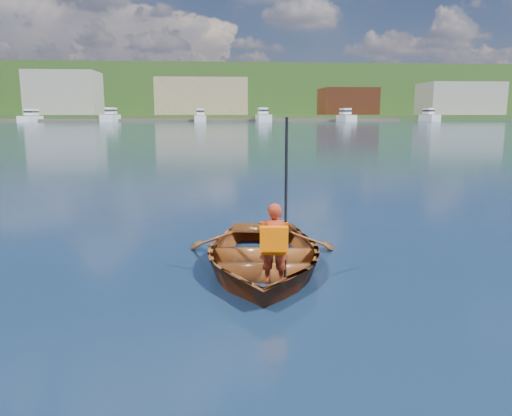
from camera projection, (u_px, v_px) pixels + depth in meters
name	position (u px, v px, depth m)	size (l,w,h in m)	color
ground	(253.00, 251.00, 8.03)	(600.00, 600.00, 0.00)	#122A40
rowboat	(262.00, 255.00, 7.08)	(2.79, 3.68, 0.72)	#672B0C
child_paddler	(274.00, 242.00, 6.11)	(0.39, 0.36, 2.04)	#A13117
shoreline	(216.00, 97.00, 237.90)	(400.00, 140.00, 22.00)	#3C5822
dock	(184.00, 120.00, 152.14)	(159.96, 13.33, 0.80)	brown
waterfront_buildings	(194.00, 98.00, 167.62)	(202.00, 16.00, 14.00)	brown
marina_yachts	(197.00, 117.00, 147.67)	(145.38, 13.56, 4.38)	white
hillside_trees	(158.00, 82.00, 231.89)	(230.01, 88.43, 25.44)	#382314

